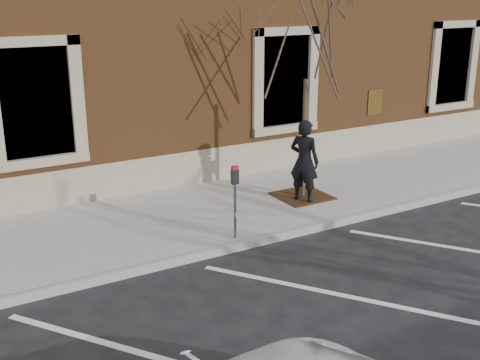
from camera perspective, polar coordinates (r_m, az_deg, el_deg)
ground at (r=11.31m, az=1.55°, el=-6.12°), size 120.00×120.00×0.00m
sidewalk_near at (r=12.68m, az=-2.64°, el=-3.06°), size 40.00×3.50×0.15m
curb_near at (r=11.24m, az=1.69°, el=-5.86°), size 40.00×0.12×0.15m
parking_stripes at (r=9.70m, az=8.56°, el=-10.55°), size 28.00×4.40×0.01m
building_civic at (r=17.41m, az=-12.45°, el=15.39°), size 40.00×8.62×8.00m
man at (r=12.91m, az=6.11°, el=1.79°), size 0.69×0.78×1.80m
parking_meter at (r=10.87m, az=-0.49°, el=-0.81°), size 0.13×0.10×1.39m
tree_grate at (r=13.45m, az=5.91°, el=-1.52°), size 1.12×1.12×0.03m
sapling at (r=12.76m, az=6.38°, el=12.62°), size 2.84×2.84×4.73m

